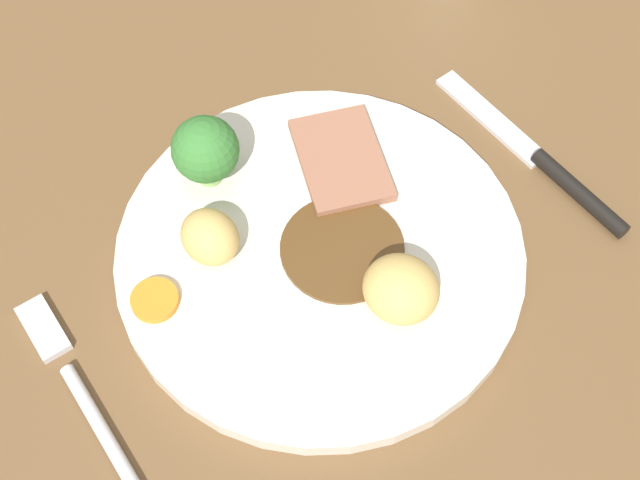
{
  "coord_description": "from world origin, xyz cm",
  "views": [
    {
      "loc": [
        -18.94,
        -27.71,
        55.43
      ],
      "look_at": [
        -3.94,
        -1.78,
        6.0
      ],
      "focal_mm": 48.96,
      "sensor_mm": 36.0,
      "label": 1
    }
  ],
  "objects_px": {
    "carrot_coin_front": "(156,303)",
    "fork": "(76,386)",
    "broccoli_floret": "(205,150)",
    "roast_potato_right": "(401,289)",
    "knife": "(545,164)",
    "dinner_plate": "(320,253)",
    "roast_potato_left": "(210,237)",
    "meat_slice_main": "(341,160)"
  },
  "relations": [
    {
      "from": "meat_slice_main",
      "to": "carrot_coin_front",
      "type": "xyz_separation_m",
      "value": [
        -0.16,
        -0.04,
        -0.0
      ]
    },
    {
      "from": "meat_slice_main",
      "to": "fork",
      "type": "xyz_separation_m",
      "value": [
        -0.23,
        -0.06,
        -0.01
      ]
    },
    {
      "from": "knife",
      "to": "meat_slice_main",
      "type": "bearing_deg",
      "value": 54.41
    },
    {
      "from": "meat_slice_main",
      "to": "knife",
      "type": "height_order",
      "value": "meat_slice_main"
    },
    {
      "from": "carrot_coin_front",
      "to": "fork",
      "type": "distance_m",
      "value": 0.07
    },
    {
      "from": "roast_potato_left",
      "to": "fork",
      "type": "height_order",
      "value": "roast_potato_left"
    },
    {
      "from": "broccoli_floret",
      "to": "fork",
      "type": "height_order",
      "value": "broccoli_floret"
    },
    {
      "from": "dinner_plate",
      "to": "carrot_coin_front",
      "type": "bearing_deg",
      "value": 172.34
    },
    {
      "from": "roast_potato_left",
      "to": "carrot_coin_front",
      "type": "height_order",
      "value": "roast_potato_left"
    },
    {
      "from": "roast_potato_left",
      "to": "fork",
      "type": "distance_m",
      "value": 0.13
    },
    {
      "from": "roast_potato_right",
      "to": "carrot_coin_front",
      "type": "height_order",
      "value": "roast_potato_right"
    },
    {
      "from": "roast_potato_left",
      "to": "roast_potato_right",
      "type": "xyz_separation_m",
      "value": [
        0.09,
        -0.1,
        0.0
      ]
    },
    {
      "from": "roast_potato_right",
      "to": "knife",
      "type": "bearing_deg",
      "value": 16.23
    },
    {
      "from": "carrot_coin_front",
      "to": "fork",
      "type": "relative_size",
      "value": 0.2
    },
    {
      "from": "roast_potato_left",
      "to": "broccoli_floret",
      "type": "distance_m",
      "value": 0.06
    },
    {
      "from": "roast_potato_left",
      "to": "roast_potato_right",
      "type": "bearing_deg",
      "value": -47.75
    },
    {
      "from": "meat_slice_main",
      "to": "fork",
      "type": "relative_size",
      "value": 0.55
    },
    {
      "from": "carrot_coin_front",
      "to": "fork",
      "type": "xyz_separation_m",
      "value": [
        -0.07,
        -0.02,
        -0.01
      ]
    },
    {
      "from": "meat_slice_main",
      "to": "knife",
      "type": "relative_size",
      "value": 0.45
    },
    {
      "from": "knife",
      "to": "roast_potato_left",
      "type": "bearing_deg",
      "value": 70.61
    },
    {
      "from": "dinner_plate",
      "to": "roast_potato_left",
      "type": "xyz_separation_m",
      "value": [
        -0.06,
        0.03,
        0.02
      ]
    },
    {
      "from": "fork",
      "to": "broccoli_floret",
      "type": "bearing_deg",
      "value": -60.78
    },
    {
      "from": "meat_slice_main",
      "to": "roast_potato_right",
      "type": "bearing_deg",
      "value": -102.3
    },
    {
      "from": "dinner_plate",
      "to": "roast_potato_right",
      "type": "bearing_deg",
      "value": -69.39
    },
    {
      "from": "meat_slice_main",
      "to": "fork",
      "type": "bearing_deg",
      "value": -165.52
    },
    {
      "from": "roast_potato_left",
      "to": "fork",
      "type": "xyz_separation_m",
      "value": [
        -0.12,
        -0.04,
        -0.03
      ]
    },
    {
      "from": "dinner_plate",
      "to": "roast_potato_right",
      "type": "height_order",
      "value": "roast_potato_right"
    },
    {
      "from": "dinner_plate",
      "to": "carrot_coin_front",
      "type": "xyz_separation_m",
      "value": [
        -0.11,
        0.02,
        0.01
      ]
    },
    {
      "from": "roast_potato_left",
      "to": "carrot_coin_front",
      "type": "relative_size",
      "value": 1.34
    },
    {
      "from": "roast_potato_left",
      "to": "carrot_coin_front",
      "type": "xyz_separation_m",
      "value": [
        -0.05,
        -0.02,
        -0.01
      ]
    },
    {
      "from": "meat_slice_main",
      "to": "carrot_coin_front",
      "type": "bearing_deg",
      "value": -166.65
    },
    {
      "from": "carrot_coin_front",
      "to": "roast_potato_right",
      "type": "bearing_deg",
      "value": -29.45
    },
    {
      "from": "roast_potato_right",
      "to": "broccoli_floret",
      "type": "distance_m",
      "value": 0.16
    },
    {
      "from": "broccoli_floret",
      "to": "roast_potato_right",
      "type": "bearing_deg",
      "value": -67.86
    },
    {
      "from": "broccoli_floret",
      "to": "fork",
      "type": "distance_m",
      "value": 0.18
    },
    {
      "from": "roast_potato_right",
      "to": "carrot_coin_front",
      "type": "bearing_deg",
      "value": 150.55
    },
    {
      "from": "meat_slice_main",
      "to": "roast_potato_right",
      "type": "xyz_separation_m",
      "value": [
        -0.03,
        -0.12,
        0.02
      ]
    },
    {
      "from": "meat_slice_main",
      "to": "fork",
      "type": "height_order",
      "value": "meat_slice_main"
    },
    {
      "from": "roast_potato_right",
      "to": "fork",
      "type": "bearing_deg",
      "value": 164.49
    },
    {
      "from": "roast_potato_left",
      "to": "dinner_plate",
      "type": "bearing_deg",
      "value": -28.04
    },
    {
      "from": "dinner_plate",
      "to": "carrot_coin_front",
      "type": "relative_size",
      "value": 8.84
    },
    {
      "from": "roast_potato_left",
      "to": "carrot_coin_front",
      "type": "distance_m",
      "value": 0.05
    }
  ]
}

